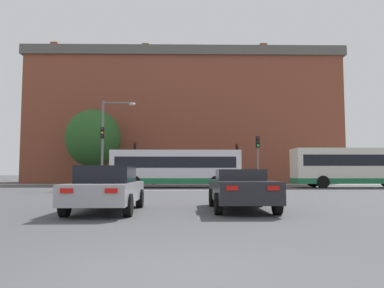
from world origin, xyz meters
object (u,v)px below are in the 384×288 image
Objects in this scene: traffic_light_far_left at (135,156)px; street_lamp_junction at (109,134)px; car_roadster_right at (241,189)px; bus_crossing_trailing at (356,167)px; pedestrian_waiting at (154,176)px; traffic_light_near_right at (258,154)px; car_saloon_left at (107,188)px; bus_crossing_lead at (176,168)px; traffic_light_far_right at (237,157)px; traffic_light_near_left at (102,148)px.

traffic_light_far_left is 11.88m from street_lamp_junction.
car_roadster_right is 17.16m from street_lamp_junction.
bus_crossing_trailing is at bearing 56.72° from car_roadster_right.
bus_crossing_trailing is at bearing 9.72° from street_lamp_junction.
traffic_light_near_right is at bearing 98.94° from pedestrian_waiting.
car_saloon_left is 0.43× the size of bus_crossing_lead.
car_saloon_left is 27.64m from traffic_light_far_left.
street_lamp_junction is at bearing 116.72° from car_roadster_right.
pedestrian_waiting is at bearing -178.89° from traffic_light_far_right.
traffic_light_near_right is 0.89× the size of traffic_light_far_right.
traffic_light_near_right is at bearing -0.42° from traffic_light_near_left.
bus_crossing_trailing is 9.89m from traffic_light_near_right.
traffic_light_near_right is 15.41m from pedestrian_waiting.
traffic_light_far_right is (0.25, 12.89, 0.30)m from traffic_light_near_right.
bus_crossing_trailing is 2.33× the size of traffic_light_far_left.
traffic_light_near_left is at bearing 118.85° from car_roadster_right.
pedestrian_waiting is (2.57, 12.64, -2.08)m from traffic_light_near_left.
traffic_light_far_right is at bearing 73.69° from car_saloon_left.
pedestrian_waiting is at bearing 1.81° from traffic_light_far_left.
bus_crossing_trailing is 2.39× the size of traffic_light_far_right.
pedestrian_waiting is at bearing -115.99° from bus_crossing_trailing.
street_lamp_junction reaches higher than bus_crossing_trailing.
street_lamp_junction is (-4.82, -3.78, 2.44)m from bus_crossing_lead.
street_lamp_junction is at bearing 68.00° from traffic_light_near_left.
bus_crossing_trailing is (16.52, 18.95, 1.00)m from car_saloon_left.
bus_crossing_trailing reaches higher than car_saloon_left.
traffic_light_far_left is at bearing -23.12° from pedestrian_waiting.
street_lamp_junction is (-3.20, 15.57, 3.35)m from car_saloon_left.
car_saloon_left is at bearing 67.00° from pedestrian_waiting.
traffic_light_far_left reaches higher than traffic_light_far_right.
traffic_light_near_left is at bearing -78.35° from bus_crossing_trailing.
traffic_light_far_right is (6.23, 8.28, 1.24)m from bus_crossing_lead.
street_lamp_junction reaches higher than traffic_light_far_left.
bus_crossing_trailing reaches higher than bus_crossing_lead.
bus_crossing_trailing is 20.15m from street_lamp_junction.
street_lamp_junction is (-7.49, 15.06, 3.40)m from car_roadster_right.
pedestrian_waiting is (-8.54, 12.72, -1.68)m from traffic_light_near_right.
traffic_light_near_left is 13.06m from pedestrian_waiting.
traffic_light_far_left is 2.85m from pedestrian_waiting.
pedestrian_waiting is at bearing 79.19° from street_lamp_junction.
traffic_light_far_right is (7.86, 27.63, 2.16)m from car_saloon_left.
bus_crossing_trailing is (14.90, -0.40, 0.09)m from bus_crossing_lead.
traffic_light_far_right is at bearing 47.47° from street_lamp_junction.
traffic_light_far_right is at bearing 143.02° from bus_crossing_lead.
street_lamp_junction is at bearing -91.38° from traffic_light_far_left.
pedestrian_waiting is at bearing 101.24° from car_roadster_right.
traffic_light_near_right reaches higher than car_roadster_right.
traffic_light_far_left is (-4.54, 8.05, 1.31)m from bus_crossing_lead.
bus_crossing_trailing reaches higher than car_roadster_right.
traffic_light_near_left is (-7.79, 14.31, 2.31)m from car_roadster_right.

